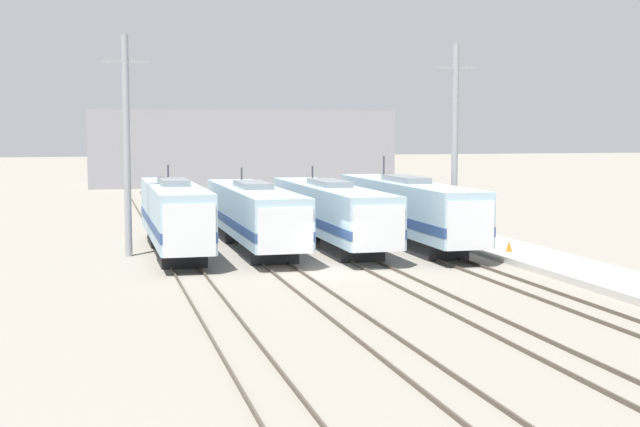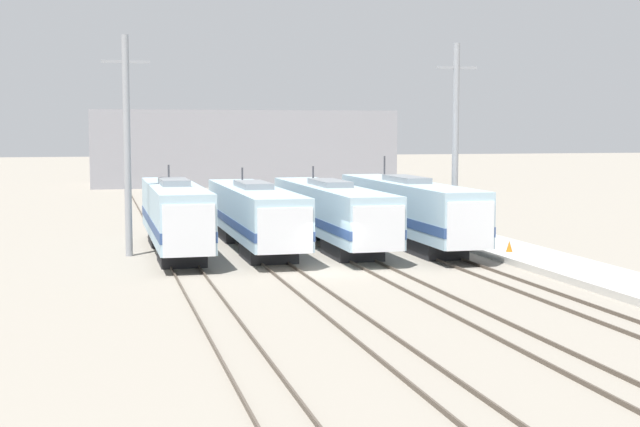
{
  "view_description": "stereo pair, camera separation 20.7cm",
  "coord_description": "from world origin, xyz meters",
  "px_view_note": "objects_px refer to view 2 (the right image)",
  "views": [
    {
      "loc": [
        -11.74,
        -43.5,
        7.21
      ],
      "look_at": [
        0.26,
        3.35,
        2.63
      ],
      "focal_mm": 50.0,
      "sensor_mm": 36.0,
      "label": 1
    },
    {
      "loc": [
        -11.54,
        -43.55,
        7.21
      ],
      "look_at": [
        0.26,
        3.35,
        2.63
      ],
      "focal_mm": 50.0,
      "sensor_mm": 36.0,
      "label": 2
    }
  ],
  "objects_px": {
    "locomotive_center_left": "(255,215)",
    "traffic_cone": "(509,246)",
    "locomotive_far_right": "(409,210)",
    "catenary_tower_right": "(455,143)",
    "locomotive_center_right": "(332,213)",
    "locomotive_far_left": "(175,216)",
    "catenary_tower_left": "(127,144)"
  },
  "relations": [
    {
      "from": "locomotive_far_left",
      "to": "catenary_tower_left",
      "type": "bearing_deg",
      "value": -179.1
    },
    {
      "from": "locomotive_center_left",
      "to": "traffic_cone",
      "type": "height_order",
      "value": "locomotive_center_left"
    },
    {
      "from": "locomotive_center_left",
      "to": "catenary_tower_right",
      "type": "relative_size",
      "value": 1.5
    },
    {
      "from": "locomotive_far_right",
      "to": "catenary_tower_left",
      "type": "height_order",
      "value": "catenary_tower_left"
    },
    {
      "from": "locomotive_center_left",
      "to": "traffic_cone",
      "type": "xyz_separation_m",
      "value": [
        13.28,
        -6.85,
        -1.43
      ]
    },
    {
      "from": "locomotive_center_left",
      "to": "traffic_cone",
      "type": "distance_m",
      "value": 15.01
    },
    {
      "from": "locomotive_far_left",
      "to": "catenary_tower_left",
      "type": "relative_size",
      "value": 1.35
    },
    {
      "from": "traffic_cone",
      "to": "locomotive_far_right",
      "type": "bearing_deg",
      "value": 120.25
    },
    {
      "from": "locomotive_far_right",
      "to": "locomotive_center_left",
      "type": "bearing_deg",
      "value": 176.91
    },
    {
      "from": "locomotive_center_left",
      "to": "locomotive_far_right",
      "type": "xyz_separation_m",
      "value": [
        9.59,
        -0.52,
        0.11
      ]
    },
    {
      "from": "locomotive_center_right",
      "to": "traffic_cone",
      "type": "xyz_separation_m",
      "value": [
        8.49,
        -6.97,
        -1.44
      ]
    },
    {
      "from": "locomotive_center_right",
      "to": "locomotive_far_right",
      "type": "height_order",
      "value": "locomotive_far_right"
    },
    {
      "from": "locomotive_far_right",
      "to": "catenary_tower_left",
      "type": "distance_m",
      "value": 17.52
    },
    {
      "from": "locomotive_far_right",
      "to": "catenary_tower_left",
      "type": "xyz_separation_m",
      "value": [
        -17.01,
        -0.3,
        4.19
      ]
    },
    {
      "from": "locomotive_center_left",
      "to": "catenary_tower_right",
      "type": "bearing_deg",
      "value": -3.73
    },
    {
      "from": "locomotive_center_left",
      "to": "catenary_tower_left",
      "type": "relative_size",
      "value": 1.5
    },
    {
      "from": "locomotive_center_right",
      "to": "catenary_tower_right",
      "type": "relative_size",
      "value": 1.59
    },
    {
      "from": "catenary_tower_left",
      "to": "traffic_cone",
      "type": "bearing_deg",
      "value": -16.25
    },
    {
      "from": "catenary_tower_left",
      "to": "traffic_cone",
      "type": "relative_size",
      "value": 19.9
    },
    {
      "from": "catenary_tower_left",
      "to": "locomotive_center_left",
      "type": "bearing_deg",
      "value": 6.25
    },
    {
      "from": "locomotive_far_right",
      "to": "locomotive_far_left",
      "type": "bearing_deg",
      "value": -178.99
    },
    {
      "from": "locomotive_far_left",
      "to": "locomotive_center_left",
      "type": "distance_m",
      "value": 4.86
    },
    {
      "from": "catenary_tower_right",
      "to": "locomotive_center_right",
      "type": "bearing_deg",
      "value": 173.06
    },
    {
      "from": "locomotive_center_left",
      "to": "catenary_tower_left",
      "type": "height_order",
      "value": "catenary_tower_left"
    },
    {
      "from": "locomotive_center_left",
      "to": "locomotive_far_right",
      "type": "height_order",
      "value": "locomotive_far_right"
    },
    {
      "from": "locomotive_far_left",
      "to": "traffic_cone",
      "type": "bearing_deg",
      "value": -18.57
    },
    {
      "from": "locomotive_center_right",
      "to": "locomotive_far_right",
      "type": "distance_m",
      "value": 4.84
    },
    {
      "from": "locomotive_far_left",
      "to": "catenary_tower_left",
      "type": "distance_m",
      "value": 4.92
    },
    {
      "from": "locomotive_far_left",
      "to": "locomotive_center_right",
      "type": "xyz_separation_m",
      "value": [
        9.59,
        0.89,
        -0.12
      ]
    },
    {
      "from": "locomotive_far_right",
      "to": "locomotive_center_right",
      "type": "bearing_deg",
      "value": 172.42
    },
    {
      "from": "locomotive_far_left",
      "to": "locomotive_far_right",
      "type": "xyz_separation_m",
      "value": [
        14.39,
        0.25,
        -0.03
      ]
    },
    {
      "from": "catenary_tower_right",
      "to": "traffic_cone",
      "type": "xyz_separation_m",
      "value": [
        0.81,
        -6.03,
        -5.73
      ]
    }
  ]
}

